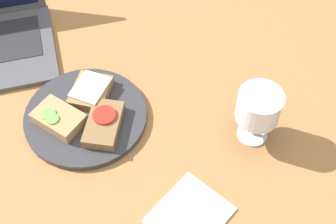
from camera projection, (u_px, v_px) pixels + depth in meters
wooden_table at (144, 122)px, 101.02cm from camera, size 140.00×140.00×3.00cm
plate at (86, 116)px, 99.28cm from camera, size 25.99×25.99×1.42cm
sandwich_with_tomato at (104, 124)px, 95.75cm from camera, size 10.50×12.98×2.80cm
sandwich_with_cheese at (91, 91)px, 100.99cm from camera, size 11.17×11.89×2.63cm
sandwich_with_cucumber at (59, 118)px, 96.43cm from camera, size 11.68×11.98×2.91cm
wine_glass at (259, 108)px, 90.04cm from camera, size 8.79×8.79×12.79cm
napkin at (190, 215)px, 86.20cm from camera, size 17.81×17.36×0.40cm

